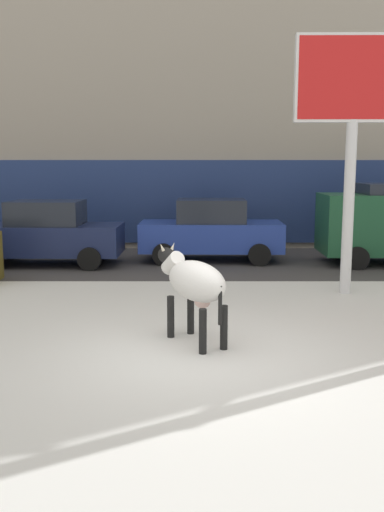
% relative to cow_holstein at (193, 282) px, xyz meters
% --- Properties ---
extents(ground_plane, '(120.00, 120.00, 0.00)m').
position_rel_cow_holstein_xyz_m(ground_plane, '(-0.02, -0.65, -1.00)').
color(ground_plane, white).
extents(road_strip, '(60.00, 5.60, 0.01)m').
position_rel_cow_holstein_xyz_m(road_strip, '(-0.02, 7.62, -1.00)').
color(road_strip, '#423F3F').
rests_on(road_strip, ground).
extents(building_facade, '(44.00, 6.10, 13.00)m').
position_rel_cow_holstein_xyz_m(building_facade, '(-0.02, 13.46, 5.48)').
color(building_facade, '#A39989').
rests_on(building_facade, ground).
extents(cow_holstein, '(1.35, 1.83, 1.54)m').
position_rel_cow_holstein_xyz_m(cow_holstein, '(0.00, 0.00, 0.00)').
color(cow_holstein, silver).
rests_on(cow_holstein, ground).
extents(billboard, '(2.52, 0.24, 5.56)m').
position_rel_cow_holstein_xyz_m(billboard, '(3.38, 3.54, 3.31)').
color(billboard, silver).
rests_on(billboard, ground).
extents(car_navy_sedan, '(4.23, 2.04, 1.84)m').
position_rel_cow_holstein_xyz_m(car_navy_sedan, '(-4.18, 7.16, -0.09)').
color(car_navy_sedan, '#19234C').
rests_on(car_navy_sedan, ground).
extents(car_blue_sedan, '(4.23, 2.04, 1.84)m').
position_rel_cow_holstein_xyz_m(car_blue_sedan, '(0.51, 7.88, -0.09)').
color(car_blue_sedan, '#233D9E').
rests_on(car_blue_sedan, ground).
extents(pedestrian_near_billboard, '(0.36, 0.24, 1.73)m').
position_rel_cow_holstein_xyz_m(pedestrian_near_billboard, '(5.38, 11.01, -0.12)').
color(pedestrian_near_billboard, '#282833').
rests_on(pedestrian_near_billboard, ground).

